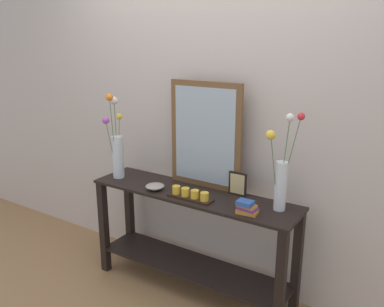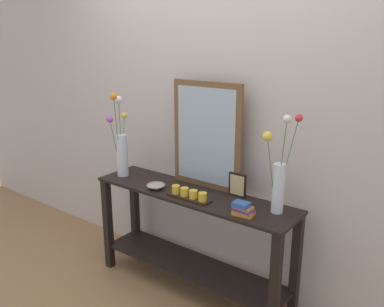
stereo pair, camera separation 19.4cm
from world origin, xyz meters
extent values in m
cube|color=#997047|center=(0.00, 0.00, -0.01)|extent=(7.00, 6.00, 0.02)
cube|color=beige|center=(0.00, 0.31, 1.35)|extent=(6.40, 0.08, 2.70)
cube|color=black|center=(0.00, 0.00, 0.76)|extent=(1.52, 0.38, 0.02)
cube|color=black|center=(0.00, 0.00, 0.19)|extent=(1.46, 0.34, 0.02)
cube|color=black|center=(-0.72, -0.15, 0.37)|extent=(0.06, 0.06, 0.75)
cube|color=black|center=(0.72, -0.15, 0.37)|extent=(0.06, 0.06, 0.75)
cube|color=black|center=(-0.72, 0.15, 0.37)|extent=(0.06, 0.06, 0.75)
cube|color=black|center=(0.72, 0.15, 0.37)|extent=(0.06, 0.06, 0.75)
cube|color=brown|center=(0.01, 0.16, 1.14)|extent=(0.55, 0.03, 0.75)
cube|color=#9EADB7|center=(0.01, 0.14, 1.14)|extent=(0.47, 0.00, 0.67)
cylinder|color=silver|center=(-0.64, -0.03, 0.93)|extent=(0.09, 0.09, 0.32)
cylinder|color=#4C753D|center=(-0.64, -0.08, 1.09)|extent=(0.03, 0.06, 0.60)
sphere|color=orange|center=(-0.63, -0.10, 1.39)|extent=(0.05, 0.05, 0.05)
cylinder|color=#4C753D|center=(-0.66, 0.01, 1.01)|extent=(0.02, 0.06, 0.44)
sphere|color=yellow|center=(-0.67, 0.03, 1.23)|extent=(0.05, 0.05, 0.05)
cylinder|color=#4C753D|center=(-0.66, -0.08, 1.00)|extent=(0.01, 0.09, 0.44)
sphere|color=#B24CB7|center=(-0.66, -0.12, 1.22)|extent=(0.05, 0.05, 0.05)
cylinder|color=#4C753D|center=(-0.65, -0.04, 1.07)|extent=(0.01, 0.01, 0.57)
sphere|color=silver|center=(-0.65, -0.04, 1.35)|extent=(0.06, 0.06, 0.06)
cylinder|color=silver|center=(0.61, 0.06, 0.92)|extent=(0.07, 0.07, 0.31)
cylinder|color=#4C753D|center=(0.65, 0.07, 1.07)|extent=(0.11, 0.04, 0.58)
sphere|color=red|center=(0.70, 0.08, 1.36)|extent=(0.04, 0.04, 0.04)
cylinder|color=#4C753D|center=(0.58, 0.01, 1.02)|extent=(0.04, 0.09, 0.47)
sphere|color=yellow|center=(0.56, -0.03, 1.25)|extent=(0.06, 0.06, 0.06)
cylinder|color=#4C753D|center=(0.62, 0.05, 1.07)|extent=(0.06, 0.05, 0.57)
sphere|color=silver|center=(0.65, 0.02, 1.36)|extent=(0.05, 0.05, 0.05)
cube|color=black|center=(0.05, -0.10, 0.77)|extent=(0.32, 0.09, 0.01)
cylinder|color=gold|center=(-0.06, -0.10, 0.81)|extent=(0.06, 0.06, 0.05)
cylinder|color=gold|center=(0.01, -0.10, 0.81)|extent=(0.06, 0.06, 0.05)
cylinder|color=gold|center=(0.08, -0.10, 0.81)|extent=(0.06, 0.06, 0.05)
cylinder|color=gold|center=(0.16, -0.10, 0.81)|extent=(0.06, 0.06, 0.05)
cube|color=black|center=(0.28, 0.13, 0.85)|extent=(0.13, 0.01, 0.16)
cube|color=tan|center=(0.28, 0.13, 0.85)|extent=(0.11, 0.00, 0.14)
cylinder|color=#9E9389|center=(-0.25, -0.09, 0.77)|extent=(0.05, 0.05, 0.01)
ellipsoid|color=#9E9389|center=(-0.25, -0.09, 0.79)|extent=(0.13, 0.13, 0.03)
cube|color=orange|center=(0.47, -0.10, 0.78)|extent=(0.14, 0.09, 0.03)
cube|color=#663884|center=(0.47, -0.11, 0.80)|extent=(0.12, 0.08, 0.02)
cube|color=orange|center=(0.46, -0.10, 0.82)|extent=(0.11, 0.08, 0.01)
cube|color=#2D519E|center=(0.46, -0.12, 0.84)|extent=(0.10, 0.08, 0.03)
camera|label=1|loc=(1.39, -2.18, 1.80)|focal=37.60mm
camera|label=2|loc=(1.55, -2.07, 1.80)|focal=37.60mm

